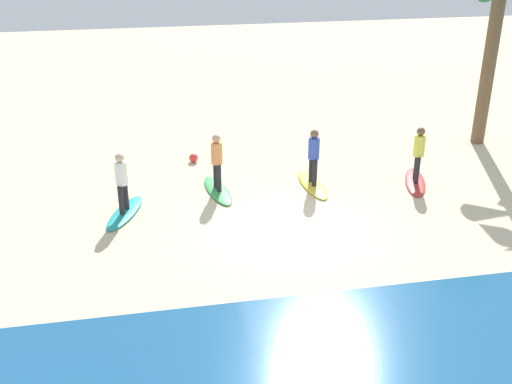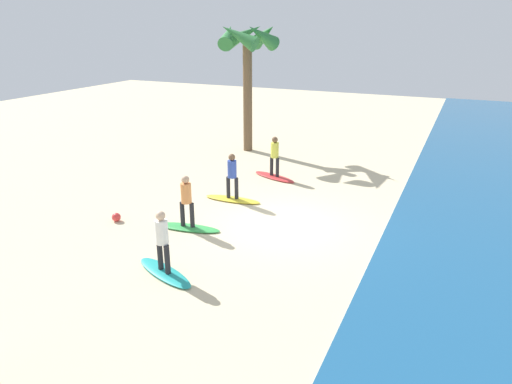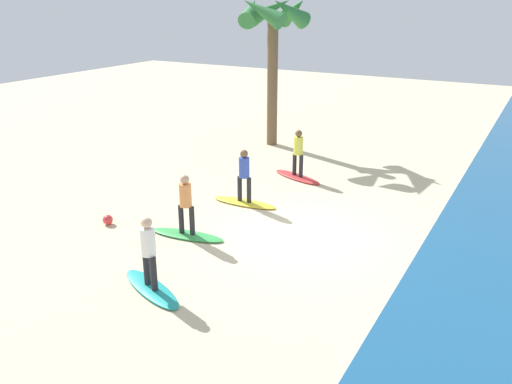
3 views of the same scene
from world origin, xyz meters
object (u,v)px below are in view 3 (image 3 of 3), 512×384
(surfboard_yellow, at_px, (244,203))
(palm_tree, at_px, (273,24))
(surfboard_teal, at_px, (152,289))
(surfer_teal, at_px, (148,248))
(surfer_red, at_px, (298,150))
(surfer_green, at_px, (186,200))
(surfboard_red, at_px, (297,177))
(surfboard_green, at_px, (187,235))
(beach_ball, at_px, (108,220))
(surfer_yellow, at_px, (244,172))

(surfboard_yellow, height_order, palm_tree, palm_tree)
(surfboard_teal, distance_m, surfer_teal, 0.99)
(surfer_red, distance_m, palm_tree, 6.04)
(surfer_green, relative_size, surfer_teal, 1.00)
(surfboard_red, height_order, surfboard_green, same)
(surfboard_teal, bearing_deg, beach_ball, 169.08)
(surfer_red, height_order, surfer_yellow, same)
(surfboard_yellow, xyz_separation_m, surfer_green, (2.76, -0.13, 0.99))
(surfer_green, distance_m, surfer_teal, 2.78)
(surfboard_yellow, bearing_deg, surfboard_green, -95.63)
(surfboard_red, xyz_separation_m, surfer_red, (0.00, 0.00, 0.99))
(surfboard_yellow, distance_m, palm_tree, 8.60)
(surfboard_red, xyz_separation_m, surfer_green, (5.78, -0.51, 0.99))
(surfer_red, bearing_deg, surfboard_yellow, -7.12)
(surfboard_red, distance_m, beach_ball, 6.89)
(palm_tree, distance_m, beach_ball, 10.93)
(surfer_teal, bearing_deg, surfer_green, -159.81)
(surfer_red, bearing_deg, beach_ball, -25.13)
(surfboard_green, distance_m, beach_ball, 2.45)
(surfboard_red, relative_size, beach_ball, 7.44)
(surfboard_red, xyz_separation_m, surfboard_green, (5.78, -0.51, 0.00))
(surfboard_red, xyz_separation_m, surfer_teal, (8.39, 0.45, 0.99))
(surfer_teal, bearing_deg, surfboard_yellow, -171.28)
(surfer_green, relative_size, beach_ball, 5.81)
(surfboard_green, xyz_separation_m, surfer_green, (0.00, 0.00, 0.99))
(surfer_teal, distance_m, beach_ball, 4.10)
(surfer_yellow, distance_m, surfboard_green, 2.94)
(surfer_red, height_order, beach_ball, surfer_red)
(palm_tree, xyz_separation_m, beach_ball, (9.81, -0.02, -4.80))
(surfer_teal, relative_size, beach_ball, 5.81)
(surfer_green, height_order, beach_ball, surfer_green)
(surfboard_yellow, relative_size, surfer_green, 1.28)
(surfer_red, bearing_deg, surfboard_teal, 3.04)
(surfer_yellow, height_order, beach_ball, surfer_yellow)
(surfer_red, height_order, surfer_teal, same)
(surfboard_yellow, relative_size, surfer_teal, 1.28)
(surfer_green, relative_size, surfboard_teal, 0.78)
(surfer_teal, xyz_separation_m, palm_tree, (-11.97, -3.35, 3.91))
(beach_ball, bearing_deg, surfer_green, 100.55)
(surfboard_red, bearing_deg, surfer_yellow, -77.10)
(surfer_yellow, relative_size, surfboard_green, 0.78)
(surfboard_teal, xyz_separation_m, palm_tree, (-11.97, -3.35, 4.90))
(surfer_red, height_order, surfboard_teal, surfer_red)
(surfboard_yellow, height_order, surfer_teal, surfer_teal)
(surfboard_red, relative_size, surfer_yellow, 1.28)
(surfboard_green, xyz_separation_m, surfboard_teal, (2.60, 0.96, 0.00))
(surfer_yellow, height_order, surfboard_teal, surfer_yellow)
(surfer_green, bearing_deg, surfer_teal, 20.19)
(surfboard_teal, bearing_deg, palm_tree, 127.34)
(beach_ball, bearing_deg, surfboard_yellow, 141.58)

